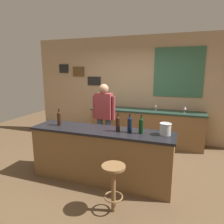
{
  "coord_description": "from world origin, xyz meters",
  "views": [
    {
      "loc": [
        1.28,
        -3.44,
        1.92
      ],
      "look_at": [
        -0.1,
        0.45,
        1.05
      ],
      "focal_mm": 32.46,
      "sensor_mm": 36.0,
      "label": 1
    }
  ],
  "objects_px": {
    "wine_bottle_d": "(141,125)",
    "wine_glass_d": "(185,108)",
    "bartender": "(104,115)",
    "wine_bottle_c": "(130,124)",
    "wine_bottle_a": "(59,118)",
    "wine_bottle_b": "(118,123)",
    "ice_bucket": "(165,129)",
    "wine_glass_a": "(101,103)",
    "wine_glass_b": "(107,104)",
    "bar_stool": "(113,181)",
    "wine_glass_c": "(156,106)"
  },
  "relations": [
    {
      "from": "wine_bottle_a",
      "to": "wine_bottle_d",
      "type": "xyz_separation_m",
      "value": [
        1.5,
        0.01,
        0.0
      ]
    },
    {
      "from": "wine_bottle_a",
      "to": "wine_bottle_c",
      "type": "distance_m",
      "value": 1.32
    },
    {
      "from": "wine_glass_a",
      "to": "wine_glass_d",
      "type": "bearing_deg",
      "value": 0.64
    },
    {
      "from": "wine_bottle_d",
      "to": "wine_glass_a",
      "type": "relative_size",
      "value": 1.97
    },
    {
      "from": "wine_bottle_c",
      "to": "wine_glass_d",
      "type": "xyz_separation_m",
      "value": [
        0.85,
        2.02,
        -0.05
      ]
    },
    {
      "from": "wine_bottle_d",
      "to": "wine_glass_d",
      "type": "bearing_deg",
      "value": 71.99
    },
    {
      "from": "wine_bottle_a",
      "to": "wine_bottle_b",
      "type": "bearing_deg",
      "value": 0.2
    },
    {
      "from": "bartender",
      "to": "wine_glass_a",
      "type": "distance_m",
      "value": 1.16
    },
    {
      "from": "wine_bottle_b",
      "to": "bar_stool",
      "type": "bearing_deg",
      "value": -76.27
    },
    {
      "from": "bartender",
      "to": "wine_bottle_c",
      "type": "xyz_separation_m",
      "value": [
        0.83,
        -0.96,
        0.12
      ]
    },
    {
      "from": "wine_bottle_c",
      "to": "wine_glass_b",
      "type": "distance_m",
      "value": 2.29
    },
    {
      "from": "wine_glass_d",
      "to": "wine_glass_b",
      "type": "bearing_deg",
      "value": -179.02
    },
    {
      "from": "bar_stool",
      "to": "wine_glass_c",
      "type": "distance_m",
      "value": 2.91
    },
    {
      "from": "ice_bucket",
      "to": "wine_bottle_c",
      "type": "bearing_deg",
      "value": -174.38
    },
    {
      "from": "wine_bottle_b",
      "to": "wine_glass_d",
      "type": "xyz_separation_m",
      "value": [
        1.04,
        2.04,
        -0.05
      ]
    },
    {
      "from": "wine_bottle_d",
      "to": "bartender",
      "type": "bearing_deg",
      "value": 136.65
    },
    {
      "from": "wine_glass_a",
      "to": "wine_glass_d",
      "type": "distance_m",
      "value": 2.17
    },
    {
      "from": "wine_glass_a",
      "to": "wine_glass_b",
      "type": "height_order",
      "value": "same"
    },
    {
      "from": "bartender",
      "to": "wine_glass_c",
      "type": "relative_size",
      "value": 10.45
    },
    {
      "from": "bartender",
      "to": "wine_bottle_b",
      "type": "xyz_separation_m",
      "value": [
        0.63,
        -0.97,
        0.12
      ]
    },
    {
      "from": "wine_bottle_d",
      "to": "wine_glass_a",
      "type": "height_order",
      "value": "wine_bottle_d"
    },
    {
      "from": "wine_bottle_a",
      "to": "wine_glass_d",
      "type": "relative_size",
      "value": 1.97
    },
    {
      "from": "bartender",
      "to": "wine_bottle_d",
      "type": "xyz_separation_m",
      "value": [
        1.02,
        -0.96,
        0.12
      ]
    },
    {
      "from": "wine_bottle_b",
      "to": "wine_glass_d",
      "type": "distance_m",
      "value": 2.29
    },
    {
      "from": "bartender",
      "to": "wine_bottle_c",
      "type": "relative_size",
      "value": 5.29
    },
    {
      "from": "wine_bottle_c",
      "to": "wine_glass_b",
      "type": "bearing_deg",
      "value": 119.81
    },
    {
      "from": "bar_stool",
      "to": "wine_glass_b",
      "type": "distance_m",
      "value": 3.01
    },
    {
      "from": "wine_bottle_c",
      "to": "wine_glass_c",
      "type": "xyz_separation_m",
      "value": [
        0.14,
        2.11,
        -0.05
      ]
    },
    {
      "from": "ice_bucket",
      "to": "wine_glass_a",
      "type": "height_order",
      "value": "ice_bucket"
    },
    {
      "from": "wine_bottle_a",
      "to": "ice_bucket",
      "type": "distance_m",
      "value": 1.88
    },
    {
      "from": "wine_bottle_b",
      "to": "wine_glass_c",
      "type": "xyz_separation_m",
      "value": [
        0.34,
        2.12,
        -0.05
      ]
    },
    {
      "from": "ice_bucket",
      "to": "wine_bottle_a",
      "type": "bearing_deg",
      "value": -177.81
    },
    {
      "from": "bartender",
      "to": "wine_glass_a",
      "type": "xyz_separation_m",
      "value": [
        -0.5,
        1.04,
        0.07
      ]
    },
    {
      "from": "bartender",
      "to": "wine_glass_c",
      "type": "xyz_separation_m",
      "value": [
        0.97,
        1.15,
        0.07
      ]
    },
    {
      "from": "wine_bottle_d",
      "to": "wine_bottle_c",
      "type": "bearing_deg",
      "value": 178.59
    },
    {
      "from": "ice_bucket",
      "to": "wine_glass_b",
      "type": "height_order",
      "value": "ice_bucket"
    },
    {
      "from": "wine_bottle_a",
      "to": "wine_bottle_c",
      "type": "bearing_deg",
      "value": 0.73
    },
    {
      "from": "ice_bucket",
      "to": "wine_glass_d",
      "type": "relative_size",
      "value": 1.21
    },
    {
      "from": "wine_bottle_b",
      "to": "wine_bottle_d",
      "type": "height_order",
      "value": "same"
    },
    {
      "from": "wine_bottle_c",
      "to": "bartender",
      "type": "bearing_deg",
      "value": 130.99
    },
    {
      "from": "wine_bottle_b",
      "to": "wine_bottle_c",
      "type": "distance_m",
      "value": 0.2
    },
    {
      "from": "ice_bucket",
      "to": "wine_glass_c",
      "type": "relative_size",
      "value": 1.21
    },
    {
      "from": "bartender",
      "to": "ice_bucket",
      "type": "xyz_separation_m",
      "value": [
        1.39,
        -0.9,
        0.08
      ]
    },
    {
      "from": "bar_stool",
      "to": "ice_bucket",
      "type": "height_order",
      "value": "ice_bucket"
    },
    {
      "from": "wine_glass_b",
      "to": "wine_glass_c",
      "type": "relative_size",
      "value": 1.0
    },
    {
      "from": "bar_stool",
      "to": "ice_bucket",
      "type": "relative_size",
      "value": 3.62
    },
    {
      "from": "wine_bottle_a",
      "to": "wine_glass_c",
      "type": "distance_m",
      "value": 2.58
    },
    {
      "from": "bar_stool",
      "to": "wine_bottle_b",
      "type": "relative_size",
      "value": 2.22
    },
    {
      "from": "wine_glass_c",
      "to": "wine_glass_d",
      "type": "height_order",
      "value": "same"
    },
    {
      "from": "bar_stool",
      "to": "wine_bottle_d",
      "type": "height_order",
      "value": "wine_bottle_d"
    }
  ]
}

